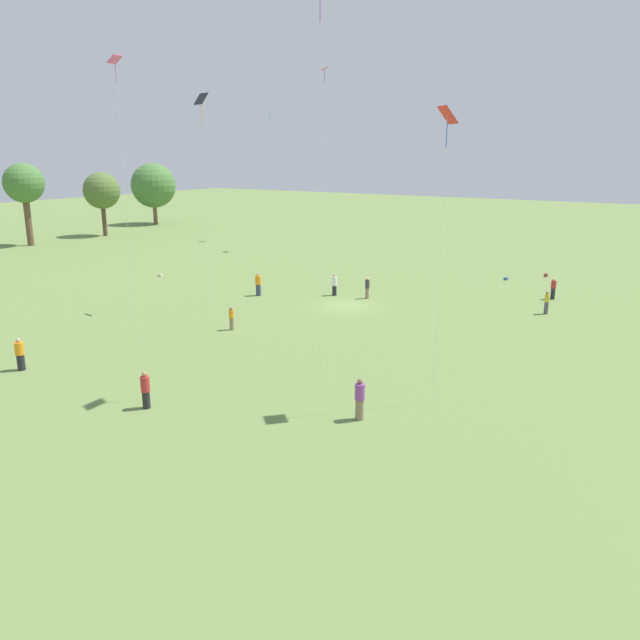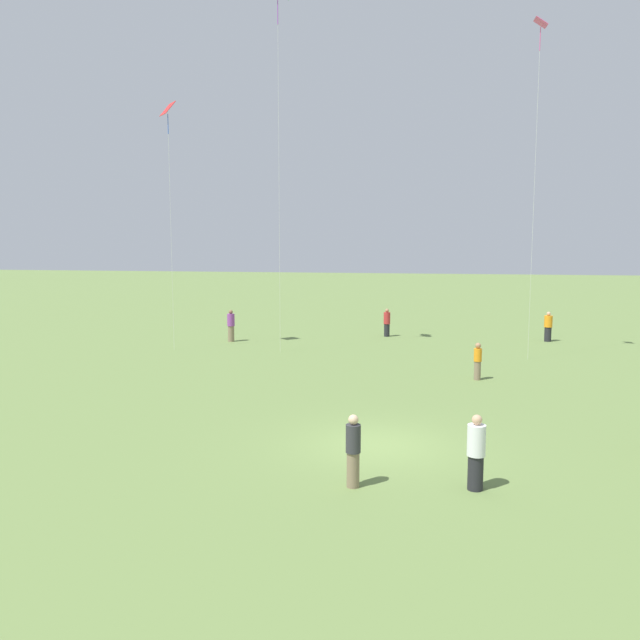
{
  "view_description": "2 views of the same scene",
  "coord_description": "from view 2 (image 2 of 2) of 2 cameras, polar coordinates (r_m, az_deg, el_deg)",
  "views": [
    {
      "loc": [
        -40.17,
        -23.48,
        11.41
      ],
      "look_at": [
        -8.89,
        -3.42,
        1.41
      ],
      "focal_mm": 35.0,
      "sensor_mm": 36.0,
      "label": 1
    },
    {
      "loc": [
        17.26,
        2.2,
        5.63
      ],
      "look_at": [
        -3.84,
        -2.56,
        3.11
      ],
      "focal_mm": 35.0,
      "sensor_mm": 36.0,
      "label": 2
    }
  ],
  "objects": [
    {
      "name": "ground_plane",
      "position": [
        18.28,
        5.29,
        -11.31
      ],
      "size": [
        240.0,
        240.0,
        0.0
      ],
      "primitive_type": "plane",
      "color": "olive"
    },
    {
      "name": "person_7",
      "position": [
        14.97,
        3.05,
        -11.85
      ],
      "size": [
        0.47,
        0.47,
        1.75
      ],
      "rotation": [
        0.0,
        0.0,
        2.73
      ],
      "color": "#847056",
      "rests_on": "ground_plane"
    },
    {
      "name": "kite_1",
      "position": [
        35.71,
        -3.89,
        26.83
      ],
      "size": [
        1.23,
        1.04,
        19.06
      ],
      "rotation": [
        0.0,
        0.0,
        2.45
      ],
      "color": "green",
      "rests_on": "ground_plane"
    },
    {
      "name": "kite_2",
      "position": [
        35.64,
        -13.74,
        17.39
      ],
      "size": [
        1.07,
        1.08,
        13.3
      ],
      "rotation": [
        0.0,
        0.0,
        0.03
      ],
      "color": "red",
      "rests_on": "ground_plane"
    },
    {
      "name": "person_0",
      "position": [
        39.89,
        20.13,
        -0.6
      ],
      "size": [
        0.66,
        0.66,
        1.8
      ],
      "rotation": [
        0.0,
        0.0,
        2.2
      ],
      "color": "#232328",
      "rests_on": "ground_plane"
    },
    {
      "name": "person_1",
      "position": [
        15.23,
        14.08,
        -11.7
      ],
      "size": [
        0.58,
        0.58,
        1.79
      ],
      "rotation": [
        0.0,
        0.0,
        2.6
      ],
      "color": "#232328",
      "rests_on": "ground_plane"
    },
    {
      "name": "kite_3",
      "position": [
        34.26,
        19.44,
        22.14
      ],
      "size": [
        0.75,
        0.65,
        16.53
      ],
      "rotation": [
        0.0,
        0.0,
        2.46
      ],
      "color": "#E54C99",
      "rests_on": "ground_plane"
    },
    {
      "name": "person_6",
      "position": [
        39.77,
        6.14,
        -0.25
      ],
      "size": [
        0.58,
        0.58,
        1.78
      ],
      "rotation": [
        0.0,
        0.0,
        4.04
      ],
      "color": "#232328",
      "rests_on": "ground_plane"
    },
    {
      "name": "person_4",
      "position": [
        37.8,
        -8.14,
        -0.54
      ],
      "size": [
        0.47,
        0.47,
        1.91
      ],
      "rotation": [
        0.0,
        0.0,
        3.2
      ],
      "color": "#847056",
      "rests_on": "ground_plane"
    },
    {
      "name": "person_3",
      "position": [
        27.45,
        14.22,
        -3.67
      ],
      "size": [
        0.44,
        0.44,
        1.6
      ],
      "rotation": [
        0.0,
        0.0,
        3.58
      ],
      "color": "#847056",
      "rests_on": "ground_plane"
    }
  ]
}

